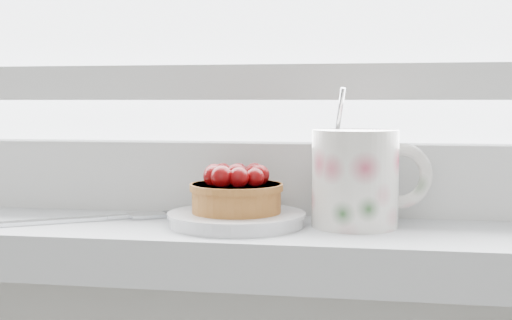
% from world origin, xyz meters
% --- Properties ---
extents(saucer, '(0.12, 0.12, 0.01)m').
position_xyz_m(saucer, '(-0.03, 1.88, 0.95)').
color(saucer, silver).
rests_on(saucer, windowsill).
extents(raspberry_tart, '(0.08, 0.08, 0.04)m').
position_xyz_m(raspberry_tart, '(-0.03, 1.88, 0.97)').
color(raspberry_tart, brown).
rests_on(raspberry_tart, saucer).
extents(floral_mug, '(0.12, 0.10, 0.12)m').
position_xyz_m(floral_mug, '(0.08, 1.89, 0.99)').
color(floral_mug, silver).
rests_on(floral_mug, windowsill).
extents(fork, '(0.20, 0.14, 0.00)m').
position_xyz_m(fork, '(-0.17, 1.88, 0.94)').
color(fork, silver).
rests_on(fork, windowsill).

